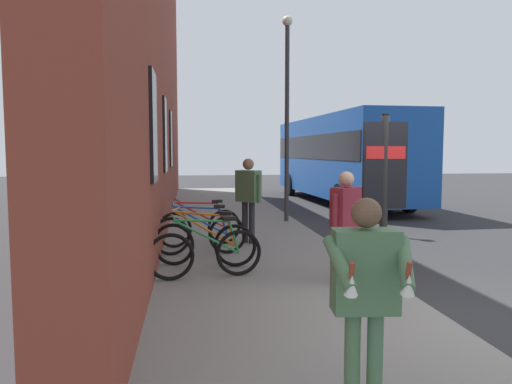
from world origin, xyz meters
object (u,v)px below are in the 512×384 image
bicycle_end_of_row (206,253)px  bicycle_far_end (200,234)px  bicycle_under_window (205,243)px  pedestrian_crossing_street (248,192)px  bicycle_nearest_sign (200,227)px  city_bus (341,154)px  tourist_with_hotdogs (366,285)px  transit_info_sign (384,177)px  pedestrian_by_facade (346,215)px  street_lamp (287,102)px

bicycle_end_of_row → bicycle_far_end: bearing=1.7°
bicycle_under_window → pedestrian_crossing_street: size_ratio=0.98×
bicycle_end_of_row → bicycle_nearest_sign: same height
city_bus → tourist_with_hotdogs: city_bus is taller
transit_info_sign → bicycle_far_end: bearing=36.0°
transit_info_sign → bicycle_nearest_sign: bearing=29.5°
transit_info_sign → pedestrian_by_facade: 1.05m
bicycle_far_end → transit_info_sign: transit_info_sign is taller
pedestrian_crossing_street → transit_info_sign: bearing=-163.4°
transit_info_sign → street_lamp: bearing=-1.6°
transit_info_sign → city_bus: bearing=-15.5°
pedestrian_crossing_street → bicycle_under_window: bearing=153.3°
transit_info_sign → street_lamp: street_lamp is taller
bicycle_end_of_row → bicycle_under_window: (0.78, -0.01, 0.00)m
bicycle_under_window → transit_info_sign: bearing=-134.7°
transit_info_sign → tourist_with_hotdogs: 2.99m
tourist_with_hotdogs → bicycle_far_end: bearing=10.1°
bicycle_under_window → tourist_with_hotdogs: tourist_with_hotdogs is taller
city_bus → bicycle_end_of_row: bearing=153.0°
pedestrian_by_facade → tourist_with_hotdogs: bearing=163.7°
bicycle_far_end → bicycle_nearest_sign: (0.84, -0.03, 0.00)m
transit_info_sign → pedestrian_crossing_street: (4.15, 1.23, -0.51)m
bicycle_nearest_sign → bicycle_under_window: bearing=-179.1°
tourist_with_hotdogs → street_lamp: 10.21m
bicycle_end_of_row → street_lamp: street_lamp is taller
bicycle_under_window → tourist_with_hotdogs: size_ratio=1.08×
bicycle_far_end → city_bus: (9.54, -5.78, 1.41)m
pedestrian_by_facade → tourist_with_hotdogs: (-3.50, 1.02, -0.01)m
tourist_with_hotdogs → transit_info_sign: bearing=-25.1°
bicycle_end_of_row → pedestrian_by_facade: pedestrian_by_facade is taller
city_bus → tourist_with_hotdogs: (-15.32, 4.75, -0.80)m
bicycle_far_end → city_bus: city_bus is taller
transit_info_sign → pedestrian_crossing_street: transit_info_sign is taller
bicycle_end_of_row → tourist_with_hotdogs: (-4.07, -0.98, 0.60)m
city_bus → tourist_with_hotdogs: bearing=162.8°
bicycle_end_of_row → bicycle_nearest_sign: (2.55, 0.02, 0.00)m
pedestrian_crossing_street → pedestrian_by_facade: (-3.31, -1.02, -0.08)m
bicycle_under_window → street_lamp: 6.26m
transit_info_sign → pedestrian_by_facade: bearing=14.5°
pedestrian_by_facade → city_bus: bearing=-17.5°
bicycle_end_of_row → transit_info_sign: size_ratio=0.73×
bicycle_under_window → pedestrian_crossing_street: pedestrian_crossing_street is taller
transit_info_sign → tourist_with_hotdogs: transit_info_sign is taller
bicycle_far_end → pedestrian_crossing_street: pedestrian_crossing_street is taller
bicycle_end_of_row → bicycle_under_window: same height
pedestrian_by_facade → pedestrian_crossing_street: bearing=17.1°
city_bus → pedestrian_crossing_street: bearing=150.9°
pedestrian_crossing_street → bicycle_far_end: bearing=134.6°
bicycle_end_of_row → street_lamp: 6.90m
bicycle_end_of_row → tourist_with_hotdogs: 4.23m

